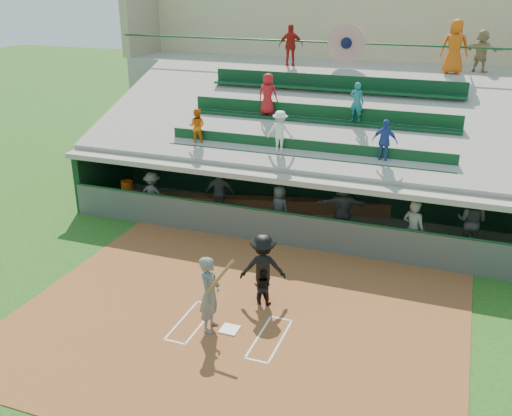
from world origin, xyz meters
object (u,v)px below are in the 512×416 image
(catcher, at_px, (263,286))
(water_cooler, at_px, (127,187))
(batter_at_plate, at_px, (210,294))
(home_plate, at_px, (230,329))
(white_table, at_px, (127,201))

(catcher, distance_m, water_cooler, 8.24)
(batter_at_plate, bearing_deg, catcher, 63.44)
(catcher, relative_size, water_cooler, 2.33)
(home_plate, height_order, batter_at_plate, batter_at_plate)
(home_plate, height_order, white_table, white_table)
(white_table, distance_m, water_cooler, 0.53)
(home_plate, xyz_separation_m, water_cooler, (-6.56, 5.96, 0.84))
(batter_at_plate, bearing_deg, water_cooler, 135.23)
(batter_at_plate, relative_size, catcher, 1.99)
(batter_at_plate, xyz_separation_m, catcher, (0.77, 1.55, -0.48))
(white_table, bearing_deg, home_plate, -63.21)
(white_table, relative_size, water_cooler, 1.71)
(catcher, bearing_deg, water_cooler, -33.65)
(home_plate, bearing_deg, batter_at_plate, -167.61)
(batter_at_plate, xyz_separation_m, white_table, (-6.12, 5.99, -0.64))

